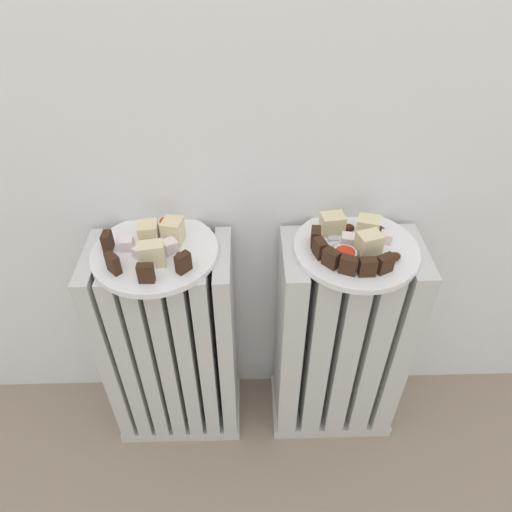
{
  "coord_description": "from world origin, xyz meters",
  "views": [
    {
      "loc": [
        -0.02,
        -0.41,
        1.13
      ],
      "look_at": [
        0.0,
        0.28,
        0.55
      ],
      "focal_mm": 32.7,
      "sensor_mm": 36.0,
      "label": 1
    }
  ],
  "objects": [
    {
      "name": "radiator_left",
      "position": [
        -0.19,
        0.28,
        0.27
      ],
      "size": [
        0.3,
        0.17,
        0.55
      ],
      "color": "silver",
      "rests_on": "ground_plane"
    },
    {
      "name": "radiator_right",
      "position": [
        0.19,
        0.28,
        0.27
      ],
      "size": [
        0.3,
        0.17,
        0.55
      ],
      "color": "silver",
      "rests_on": "ground_plane"
    },
    {
      "name": "plate_left",
      "position": [
        -0.19,
        0.28,
        0.56
      ],
      "size": [
        0.24,
        0.24,
        0.01
      ],
      "primitive_type": "cylinder",
      "color": "white",
      "rests_on": "radiator_left"
    },
    {
      "name": "plate_right",
      "position": [
        0.19,
        0.28,
        0.56
      ],
      "size": [
        0.24,
        0.24,
        0.01
      ],
      "primitive_type": "cylinder",
      "color": "white",
      "rests_on": "radiator_right"
    },
    {
      "name": "dark_cake_slice_left_0",
      "position": [
        -0.28,
        0.28,
        0.58
      ],
      "size": [
        0.02,
        0.03,
        0.04
      ],
      "primitive_type": "cube",
      "rotation": [
        0.0,
        0.0,
        -1.61
      ],
      "color": "#382114",
      "rests_on": "plate_left"
    },
    {
      "name": "dark_cake_slice_left_1",
      "position": [
        -0.26,
        0.22,
        0.58
      ],
      "size": [
        0.03,
        0.03,
        0.04
      ],
      "primitive_type": "cube",
      "rotation": [
        0.0,
        0.0,
        -0.81
      ],
      "color": "#382114",
      "rests_on": "plate_left"
    },
    {
      "name": "dark_cake_slice_left_2",
      "position": [
        -0.19,
        0.19,
        0.58
      ],
      "size": [
        0.03,
        0.02,
        0.04
      ],
      "primitive_type": "cube",
      "rotation": [
        0.0,
        0.0,
        -0.01
      ],
      "color": "#382114",
      "rests_on": "plate_left"
    },
    {
      "name": "dark_cake_slice_left_3",
      "position": [
        -0.13,
        0.22,
        0.58
      ],
      "size": [
        0.03,
        0.03,
        0.04
      ],
      "primitive_type": "cube",
      "rotation": [
        0.0,
        0.0,
        0.79
      ],
      "color": "#382114",
      "rests_on": "plate_left"
    },
    {
      "name": "marble_cake_slice_left_0",
      "position": [
        -0.21,
        0.31,
        0.59
      ],
      "size": [
        0.04,
        0.04,
        0.04
      ],
      "primitive_type": "cube",
      "rotation": [
        0.0,
        0.0,
        0.1
      ],
      "color": "beige",
      "rests_on": "plate_left"
    },
    {
      "name": "marble_cake_slice_left_1",
      "position": [
        -0.19,
        0.24,
        0.59
      ],
      "size": [
        0.05,
        0.04,
        0.05
      ],
      "primitive_type": "cube",
      "rotation": [
        0.0,
        0.0,
        0.16
      ],
      "color": "beige",
      "rests_on": "plate_left"
    },
    {
      "name": "marble_cake_slice_left_2",
      "position": [
        -0.16,
        0.31,
        0.59
      ],
      "size": [
        0.04,
        0.05,
        0.05
      ],
      "primitive_type": "cube",
      "rotation": [
        0.0,
        0.0,
        -0.21
      ],
      "color": "beige",
      "rests_on": "plate_left"
    },
    {
      "name": "turkish_delight_left_0",
      "position": [
        -0.25,
        0.28,
        0.58
      ],
      "size": [
        0.03,
        0.03,
        0.02
      ],
      "primitive_type": "cube",
      "rotation": [
        0.0,
        0.0,
        0.07
      ],
      "color": "white",
      "rests_on": "plate_left"
    },
    {
      "name": "turkish_delight_left_1",
      "position": [
        -0.19,
        0.28,
        0.57
      ],
      "size": [
        0.02,
        0.02,
        0.02
      ],
      "primitive_type": "cube",
      "rotation": [
        0.0,
        0.0,
        0.34
      ],
      "color": "white",
      "rests_on": "plate_left"
    },
    {
      "name": "turkish_delight_left_2",
      "position": [
        -0.16,
        0.27,
        0.58
      ],
      "size": [
        0.04,
        0.04,
        0.03
      ],
      "primitive_type": "cube",
      "rotation": [
        0.0,
        0.0,
        0.59
      ],
      "color": "white",
      "rests_on": "plate_left"
    },
    {
      "name": "turkish_delight_left_3",
      "position": [
        -0.22,
        0.26,
        0.58
      ],
      "size": [
        0.03,
        0.03,
        0.02
      ],
      "primitive_type": "cube",
      "rotation": [
        0.0,
        0.0,
        0.94
      ],
      "color": "white",
      "rests_on": "plate_left"
    },
    {
      "name": "medjool_date_left_0",
      "position": [
        -0.14,
        0.25,
        0.57
      ],
      "size": [
        0.03,
        0.03,
        0.02
      ],
      "primitive_type": "ellipsoid",
      "rotation": [
        0.0,
        0.0,
        2.07
      ],
      "color": "#3D1E0F",
      "rests_on": "plate_left"
    },
    {
      "name": "medjool_date_left_1",
      "position": [
        -0.27,
        0.25,
        0.57
      ],
      "size": [
        0.02,
        0.03,
        0.02
      ],
      "primitive_type": "ellipsoid",
      "rotation": [
        0.0,
        0.0,
        1.72
      ],
      "color": "#3D1E0F",
      "rests_on": "plate_left"
    },
    {
      "name": "jam_bowl_left",
      "position": [
        -0.18,
        0.34,
        0.58
      ],
      "size": [
        0.04,
        0.04,
        0.02
      ],
      "color": "white",
      "rests_on": "plate_left"
    },
    {
      "name": "dark_cake_slice_right_0",
      "position": [
        0.12,
        0.29,
        0.58
      ],
      "size": [
        0.02,
        0.03,
        0.03
      ],
      "primitive_type": "cube",
      "rotation": [
        0.0,
        0.0,
        -1.69
      ],
      "color": "#382114",
      "rests_on": "plate_right"
    },
    {
      "name": "dark_cake_slice_right_1",
      "position": [
        0.12,
        0.26,
        0.58
      ],
      "size": [
        0.03,
        0.03,
        0.03
      ],
      "primitive_type": "cube",
      "rotation": [
        0.0,
        0.0,
        -1.26
      ],
      "color": "#382114",
      "rests_on": "plate_right"
    },
    {
      "name": "dark_cake_slice_right_2",
      "position": [
        0.14,
        0.23,
        0.58
      ],
      "size": [
        0.03,
        0.03,
        0.03
      ],
      "primitive_type": "cube",
      "rotation": [
        0.0,
        0.0,
        -0.83
      ],
      "color": "#382114",
      "rests_on": "plate_right"
    },
    {
      "name": "dark_cake_slice_right_3",
      "position": [
        0.16,
        0.21,
        0.58
      ],
      "size": [
        0.03,
        0.03,
        0.03
      ],
      "primitive_type": "cube",
      "rotation": [
        0.0,
        0.0,
        -0.4
      ],
      "color": "#382114",
      "rests_on": "plate_right"
    },
    {
      "name": "dark_cake_slice_right_4",
      "position": [
        0.2,
        0.2,
        0.58
      ],
      "size": [
        0.03,
        0.02,
        0.03
      ],
      "primitive_type": "cube",
      "rotation": [
        0.0,
        0.0,
        0.03
      ],
      "color": "#382114",
      "rests_on": "plate_right"
    },
    {
      "name": "dark_cake_slice_right_5",
      "position": [
        0.23,
        0.21,
        0.58
      ],
      "size": [
        0.04,
        0.03,
        0.03
      ],
      "primitive_type": "cube",
      "rotation": [
        0.0,
        0.0,
        0.46
      ],
      "color": "#382114",
      "rests_on": "plate_right"
    },
    {
      "name": "marble_cake_slice_right_0",
      "position": [
        0.22,
        0.3,
        0.59
      ],
      "size": [
        0.05,
        0.05,
        0.05
      ],
      "primitive_type": "cube",
      "rotation": [
        0.0,
        0.0,
        -0.31
      ],
      "color": "beige",
      "rests_on": "plate_right"
    },
    {
      "name": "marble_cake_slice_right_1",
      "position": [
        0.21,
        0.25,
        0.59
      ],
      "size": [
        0.05,
        0.04,
        0.05
      ],
      "primitive_type": "cube",
      "rotation": [
        0.0,
        0.0,
        0.29
      ],
      "color": "beige",
      "rests_on": "plate_right"
    },
    {
      "name": "marble_cake_slice_right_2",
      "position": [
        0.15,
        0.33,
        0.59
      ],
      "size": [
        0.05,
        0.04,
        0.04
      ],
      "primitive_type": "cube",
      "rotation": [
        0.0,
        0.0,
        0.16
      ],
      "color": "beige",
      "rests_on": "plate_right"
    },
    {
      "name": "turkish_delight_right_0",
      "position": [
        0.18,
        0.28,
        0.58
      ],
      "size": [
        0.03,
        0.03,
        0.03
      ],
      "primitive_type": "cube",
      "rotation": [
        0.0,
        0.0,
        1.39
      ],
      "color": "white",
      "rests_on": "plate_right"
    },
    {
      "name": "turkish_delight_right_1",
      "position": [
        0.25,
        0.29,
        0.58
      ],
      "size": [
        0.03,
        0.03,
        0.02
      ],
      "primitive_type": "cube",
      "rotation": [
        0.0,
        0.0,
        1.28
      ],
      "color": "white",
      "rests_on": "plate_right"
    },
    {
      "name": "medjool_date_right_0",
      "position": [
        0.25,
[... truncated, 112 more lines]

